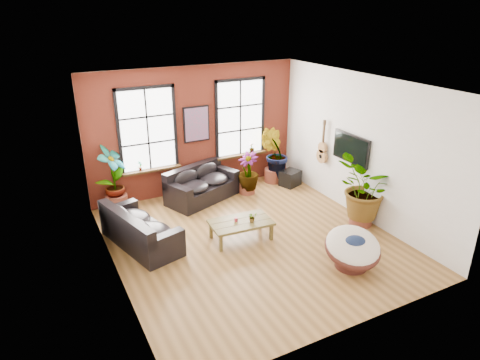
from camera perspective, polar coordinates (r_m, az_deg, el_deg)
The scene contains 19 objects.
room at distance 9.19m, azimuth 1.30°, elevation 1.90°, with size 6.04×6.54×3.54m.
sofa_back at distance 11.68m, azimuth -5.24°, elevation -0.65°, with size 2.19×1.61×0.91m.
sofa_left at distance 9.69m, azimuth -13.39°, elevation -6.46°, with size 1.43×2.30×0.85m.
coffee_table at distance 9.67m, azimuth 0.12°, elevation -5.81°, with size 1.43×0.88×0.53m.
papasan_chair at distance 8.97m, azimuth 14.80°, elevation -8.77°, with size 1.42×1.43×0.84m.
poster at distance 11.76m, azimuth -5.83°, elevation 7.43°, with size 0.74×0.06×0.98m.
tv_wall_unit at distance 11.21m, azimuth 13.49°, elevation 3.99°, with size 0.13×1.86×1.20m.
media_box at distance 12.66m, azimuth 6.71°, elevation 0.26°, with size 0.67×0.62×0.46m.
pot_back_left at distance 11.56m, azimuth -16.08°, elevation -2.84°, with size 0.64×0.64×0.41m.
pot_back_right at distance 12.90m, azimuth 4.50°, elevation 0.66°, with size 0.69×0.69×0.40m.
pot_right_wall at distance 10.78m, azimuth 15.81°, elevation -4.76°, with size 0.70×0.70×0.40m.
pot_mid at distance 12.08m, azimuth 0.95°, elevation -1.02°, with size 0.58×0.58×0.33m.
floor_plant_back_left at distance 11.26m, azimuth -16.58°, elevation 0.53°, with size 0.84×0.57×1.60m, color #244813.
floor_plant_back_right at distance 12.65m, azimuth 4.59°, elevation 3.50°, with size 0.80×0.65×1.46m, color #244813.
floor_plant_right_wall at distance 10.46m, azimuth 16.34°, elevation -1.19°, with size 1.40×1.22×1.56m, color #244813.
floor_plant_mid at distance 11.87m, azimuth 1.09°, elevation 1.19°, with size 0.60×0.60×1.07m, color #244813.
table_plant at distance 9.60m, azimuth 1.64°, elevation -4.95°, with size 0.20×0.18×0.23m, color #244813.
sill_plant_left at distance 11.52m, azimuth -13.19°, elevation 1.84°, with size 0.14×0.10×0.27m, color #244813.
sill_plant_right at distance 12.67m, azimuth 1.59°, elevation 4.32°, with size 0.15×0.15×0.27m, color #244813.
Camera 1 is at (-4.13, -7.41, 4.96)m, focal length 32.00 mm.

